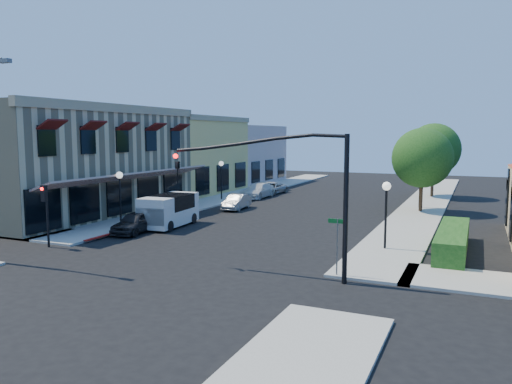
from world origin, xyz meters
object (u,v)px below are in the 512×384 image
at_px(parked_car_d, 272,188).
at_px(lamppost_left_far, 221,170).
at_px(secondary_signal, 45,204).
at_px(parked_car_c, 258,191).
at_px(parked_car_a, 135,222).
at_px(signal_mast_arm, 295,181).
at_px(lamppost_left_near, 120,185).
at_px(lamppost_right_near, 386,198).
at_px(lamppost_right_far, 420,175).
at_px(white_van, 169,209).
at_px(street_tree_b, 434,150).
at_px(street_tree_a, 422,158).
at_px(street_name_sign, 337,238).
at_px(parked_car_b, 237,202).

bearing_deg(parked_car_d, lamppost_left_far, -103.80).
bearing_deg(secondary_signal, parked_car_c, 85.64).
relative_size(lamppost_left_far, parked_car_a, 0.93).
distance_m(signal_mast_arm, lamppost_left_near, 15.82).
relative_size(secondary_signal, lamppost_right_near, 0.93).
relative_size(signal_mast_arm, lamppost_left_far, 2.24).
relative_size(lamppost_left_near, parked_car_d, 0.91).
relative_size(lamppost_left_near, lamppost_left_far, 1.00).
bearing_deg(lamppost_right_near, parked_car_d, 125.47).
relative_size(lamppost_right_far, white_van, 0.75).
bearing_deg(street_tree_b, white_van, -121.97).
xyz_separation_m(street_tree_a, lamppost_left_near, (-17.30, -14.00, -1.46)).
distance_m(street_name_sign, parked_car_b, 19.75).
height_order(street_name_sign, parked_car_c, street_name_sign).
distance_m(lamppost_left_near, white_van, 3.55).
relative_size(signal_mast_arm, lamppost_right_far, 2.24).
height_order(street_tree_a, signal_mast_arm, street_tree_a).
bearing_deg(lamppost_left_far, parked_car_b, -49.82).
distance_m(parked_car_c, parked_car_d, 3.64).
height_order(lamppost_right_far, parked_car_c, lamppost_right_far).
relative_size(street_tree_b, signal_mast_arm, 0.88).
relative_size(street_tree_b, parked_car_c, 1.49).
bearing_deg(white_van, lamppost_right_far, 46.81).
bearing_deg(white_van, street_name_sign, -27.94).
distance_m(secondary_signal, parked_car_b, 16.61).
xyz_separation_m(lamppost_left_far, parked_car_a, (2.30, -15.48, -2.08)).
relative_size(lamppost_left_far, lamppost_right_far, 1.00).
relative_size(parked_car_c, parked_car_d, 1.20).
xyz_separation_m(lamppost_left_far, parked_car_c, (2.30, 3.00, -2.05)).
distance_m(street_name_sign, lamppost_right_far, 21.85).
distance_m(lamppost_left_near, parked_car_b, 10.52).
distance_m(lamppost_left_near, parked_car_d, 20.88).
xyz_separation_m(street_tree_a, lamppost_left_far, (-17.30, 0.00, -1.46)).
distance_m(lamppost_left_far, parked_car_d, 7.35).
bearing_deg(street_name_sign, lamppost_left_far, 128.94).
distance_m(signal_mast_arm, white_van, 13.96).
relative_size(street_tree_a, parked_car_d, 1.65).
distance_m(street_tree_b, lamppost_left_near, 29.64).
bearing_deg(lamppost_right_near, parked_car_b, 144.13).
bearing_deg(street_tree_a, white_van, -137.92).
bearing_deg(lamppost_left_far, secondary_signal, -88.61).
bearing_deg(parked_car_d, secondary_signal, -88.46).
bearing_deg(lamppost_right_far, lamppost_left_near, -136.74).
xyz_separation_m(secondary_signal, white_van, (2.50, 7.68, -1.13)).
distance_m(parked_car_a, parked_car_b, 11.18).
distance_m(street_name_sign, white_van, 14.72).
bearing_deg(white_van, street_tree_b, 58.03).
distance_m(secondary_signal, parked_car_d, 27.34).
xyz_separation_m(street_tree_a, secondary_signal, (-16.80, -20.59, -1.88)).
distance_m(secondary_signal, parked_car_a, 5.67).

